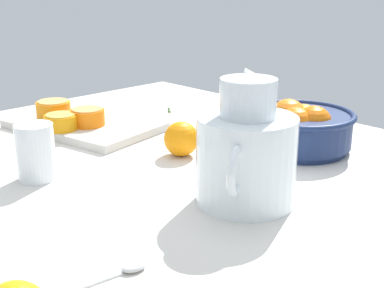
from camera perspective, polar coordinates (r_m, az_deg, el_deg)
name	(u,v)px	position (r cm, az deg, el deg)	size (l,w,h in cm)	color
ground_plane	(181,177)	(95.15, -1.17, -3.65)	(126.19, 101.05, 3.00)	silver
fruit_bowl	(299,127)	(106.38, 11.55, 1.85)	(21.85, 21.85, 9.61)	navy
juice_pitcher	(246,161)	(79.64, 5.89, -1.81)	(15.19, 18.29, 19.87)	white
juice_glass	(36,156)	(92.79, -16.59, -1.26)	(6.49, 6.49, 9.76)	white
cutting_board	(84,125)	(121.32, -11.63, 2.02)	(33.12, 20.61, 1.82)	beige
orange_half_0	(61,122)	(115.38, -14.06, 2.35)	(7.04, 7.04, 3.41)	orange
orange_half_1	(54,110)	(124.42, -14.82, 3.61)	(7.79, 7.79, 4.21)	orange
orange_half_2	(88,117)	(117.27, -11.27, 2.89)	(7.42, 7.42, 3.77)	orange
loose_orange_0	(181,139)	(100.84, -1.18, 0.56)	(6.73, 6.73, 6.73)	orange
spoon	(102,278)	(62.94, -9.72, -14.17)	(3.91, 17.04, 1.00)	silver
herb_sprig_0	(169,110)	(134.91, -2.51, 3.72)	(4.69, 3.91, 0.96)	#4E6C3C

